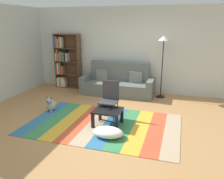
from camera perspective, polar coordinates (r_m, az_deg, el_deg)
The scene contains 12 objects.
ground_plane at distance 5.38m, azimuth -0.87°, elevation -7.55°, with size 14.00×14.00×0.00m, color #B27F4C.
back_wall at distance 7.44m, azimuth 5.22°, elevation 9.81°, with size 6.80×0.10×2.70m, color silver.
left_wall at distance 7.38m, azimuth -25.21°, elevation 8.31°, with size 0.10×5.50×2.70m, color silver.
rug at distance 5.14m, azimuth -2.24°, elevation -8.70°, with size 3.33×2.10×0.01m.
couch at distance 7.20m, azimuth 1.46°, elevation 1.45°, with size 2.26×0.80×1.00m.
bookshelf at distance 8.09m, azimuth -11.71°, elevation 6.80°, with size 0.90×0.28×1.85m.
coffee_table at distance 4.99m, azimuth -1.08°, elevation -5.80°, with size 0.61×0.53×0.36m.
pouf at distance 4.56m, azimuth -1.03°, elevation -10.65°, with size 0.61×0.41×0.20m, color white.
dog at distance 6.05m, azimuth -15.01°, elevation -3.76°, with size 0.22×0.35×0.40m.
standing_lamp at distance 6.84m, azimuth 12.75°, elevation 10.48°, with size 0.32×0.32×1.84m.
tv_remote at distance 5.00m, azimuth -0.43°, elevation -4.76°, with size 0.04×0.15×0.02m, color black.
folding_chair at distance 5.27m, azimuth -0.61°, elevation -1.86°, with size 0.40×0.40×0.90m.
Camera 1 is at (1.52, -4.69, 2.16)m, focal length 36.50 mm.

